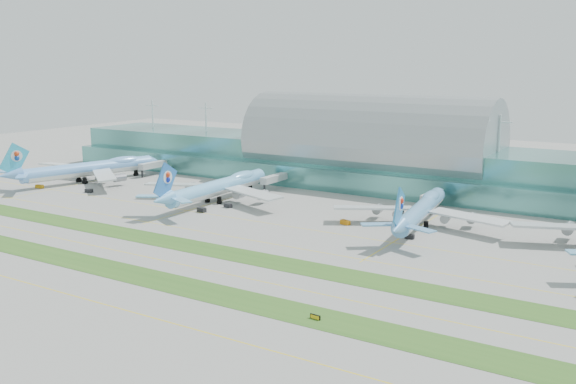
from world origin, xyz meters
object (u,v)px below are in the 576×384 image
Objects in this scene: airliner_a at (90,168)px; airliner_c at (421,209)px; taxiway_sign_east at (315,317)px; airliner_b at (219,186)px; terminal at (369,155)px.

airliner_c is (169.07, 2.60, -0.78)m from airliner_a.
airliner_a reaches higher than taxiway_sign_east.
airliner_b is at bearing 175.95° from airliner_c.
airliner_c is 95.81m from taxiway_sign_east.
airliner_b is 1.07× the size of airliner_c.
airliner_a is 1.03× the size of airliner_b.
taxiway_sign_east is (97.00, -89.97, -6.02)m from airliner_b.
airliner_a reaches higher than airliner_b.
terminal reaches higher than airliner_b.
terminal reaches higher than taxiway_sign_east.
airliner_b reaches higher than taxiway_sign_east.
airliner_a is at bearing 157.58° from taxiway_sign_east.
taxiway_sign_east is at bearing -91.55° from airliner_c.
airliner_c is at bearing -51.78° from terminal.
airliner_a is 28.87× the size of taxiway_sign_east.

